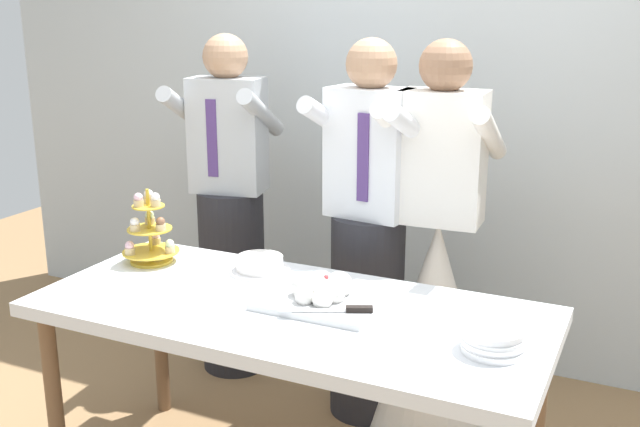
# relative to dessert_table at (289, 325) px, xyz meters

# --- Properties ---
(rear_wall) EXTENTS (5.20, 0.10, 2.90)m
(rear_wall) POSITION_rel_dessert_table_xyz_m (0.00, 1.46, 0.75)
(rear_wall) COLOR silver
(rear_wall) RESTS_ON ground_plane
(dessert_table) EXTENTS (1.80, 0.80, 0.78)m
(dessert_table) POSITION_rel_dessert_table_xyz_m (0.00, 0.00, 0.00)
(dessert_table) COLOR silver
(dessert_table) RESTS_ON ground_plane
(cupcake_stand) EXTENTS (0.23, 0.23, 0.31)m
(cupcake_stand) POSITION_rel_dessert_table_xyz_m (-0.72, 0.17, 0.19)
(cupcake_stand) COLOR gold
(cupcake_stand) RESTS_ON dessert_table
(main_cake_tray) EXTENTS (0.42, 0.33, 0.12)m
(main_cake_tray) POSITION_rel_dessert_table_xyz_m (0.10, 0.06, 0.11)
(main_cake_tray) COLOR silver
(main_cake_tray) RESTS_ON dessert_table
(plate_stack) EXTENTS (0.20, 0.20, 0.08)m
(plate_stack) POSITION_rel_dessert_table_xyz_m (0.72, -0.06, 0.11)
(plate_stack) COLOR white
(plate_stack) RESTS_ON dessert_table
(round_cake) EXTENTS (0.24, 0.24, 0.06)m
(round_cake) POSITION_rel_dessert_table_xyz_m (-0.26, 0.25, 0.10)
(round_cake) COLOR white
(round_cake) RESTS_ON dessert_table
(person_groom) EXTENTS (0.51, 0.54, 1.66)m
(person_groom) POSITION_rel_dessert_table_xyz_m (0.01, 0.71, 0.05)
(person_groom) COLOR #232328
(person_groom) RESTS_ON ground_plane
(person_bride) EXTENTS (0.56, 0.56, 1.66)m
(person_bride) POSITION_rel_dessert_table_xyz_m (0.31, 0.74, -0.12)
(person_bride) COLOR white
(person_bride) RESTS_ON ground_plane
(person_guest) EXTENTS (0.54, 0.56, 1.66)m
(person_guest) POSITION_rel_dessert_table_xyz_m (-0.75, 0.83, 0.05)
(person_guest) COLOR #232328
(person_guest) RESTS_ON ground_plane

